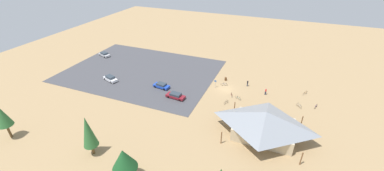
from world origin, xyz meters
TOP-DOWN VIEW (x-y plane):
  - ground at (0.00, 0.00)m, footprint 160.00×160.00m
  - parking_lot_asphalt at (26.08, -1.27)m, footprint 43.47×32.12m
  - bike_pavilion at (-11.36, 14.50)m, footprint 14.29×11.15m
  - trash_bin at (1.20, -4.73)m, footprint 0.60×0.60m
  - lot_sign at (2.74, 0.10)m, footprint 0.56×0.08m
  - pine_midwest at (6.90, 33.43)m, footprint 3.86×3.86m
  - pine_far_west at (15.98, 30.73)m, footprint 2.56×2.56m
  - pine_east at (33.72, 33.28)m, footprint 2.68×2.68m
  - bicycle_orange_by_bin at (-19.25, -4.97)m, footprint 0.99×1.45m
  - bicycle_blue_yard_right at (0.83, -1.75)m, footprint 1.65×0.61m
  - bicycle_white_trailside at (-17.89, 1.64)m, footprint 1.17×1.30m
  - bicycle_purple_back_row at (-21.46, 0.49)m, footprint 0.73×1.65m
  - bicycle_black_near_sign at (-1.89, 6.40)m, footprint 0.68×1.63m
  - bicycle_red_mid_cluster at (-2.32, 2.80)m, footprint 0.76×1.68m
  - bicycle_teal_near_porch at (-4.12, 3.52)m, footprint 1.51×0.97m
  - car_white_by_curb at (30.64, 7.34)m, footprint 4.79×3.10m
  - car_maroon_inner_stall at (10.17, 8.72)m, footprint 4.86×2.24m
  - car_blue_far_end at (15.75, 5.54)m, footprint 4.52×2.39m
  - car_silver_end_stall at (43.78, -6.25)m, footprint 4.61×3.04m
  - visitor_near_lot at (-4.97, -3.80)m, footprint 0.36×0.36m
  - visitor_by_pavilion at (-9.97, -1.13)m, footprint 0.37×0.36m

SIDE VIEW (x-z plane):
  - ground at x=0.00m, z-range 0.00..0.00m
  - parking_lot_asphalt at x=26.08m, z-range 0.00..0.05m
  - bicycle_teal_near_porch at x=-4.12m, z-range -0.06..0.77m
  - bicycle_black_near_sign at x=-1.89m, z-range -0.04..0.76m
  - bicycle_purple_back_row at x=-21.46m, z-range -0.04..0.78m
  - bicycle_blue_yard_right at x=0.83m, z-range -0.03..0.78m
  - bicycle_orange_by_bin at x=-19.25m, z-range -0.04..0.79m
  - bicycle_white_trailside at x=-17.89m, z-range -0.06..0.84m
  - bicycle_red_mid_cluster at x=-2.32m, z-range -0.04..0.82m
  - trash_bin at x=1.20m, z-range 0.00..0.90m
  - car_blue_far_end at x=15.75m, z-range 0.05..1.35m
  - car_silver_end_stall at x=43.78m, z-range 0.05..1.38m
  - car_maroon_inner_stall at x=10.17m, z-range 0.05..1.40m
  - car_white_by_curb at x=30.64m, z-range 0.04..1.48m
  - visitor_near_lot at x=-4.97m, z-range 0.04..1.78m
  - visitor_by_pavilion at x=-9.97m, z-range 0.05..1.84m
  - lot_sign at x=2.74m, z-range 0.31..2.51m
  - bike_pavilion at x=-11.36m, z-range 0.39..5.86m
  - pine_midwest at x=6.90m, z-range 1.44..7.91m
  - pine_far_west at x=15.98m, z-range 0.95..8.91m
  - pine_east at x=33.72m, z-range 1.42..8.77m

